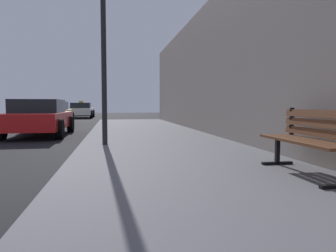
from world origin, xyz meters
The scene contains 7 objects.
sidewalk centered at (4.00, 0.00, 0.07)m, with size 4.00×32.00×0.15m, color #5B5B60.
bench centered at (5.39, -0.36, 0.66)m, with size 0.54×1.65×0.89m.
street_lamp centered at (2.60, 3.30, 2.94)m, with size 0.36×0.36×4.04m.
car_red centered at (0.27, 7.33, 0.64)m, with size 1.94×4.08×1.27m.
car_yellow centered at (-0.51, 13.74, 0.65)m, with size 1.98×4.39×1.27m.
car_white centered at (0.18, 22.99, 0.65)m, with size 2.00×4.35×1.43m.
car_black centered at (-0.52, 29.41, 0.65)m, with size 2.04×4.17×1.27m.
Camera 1 is at (2.78, -4.04, 1.08)m, focal length 32.84 mm.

